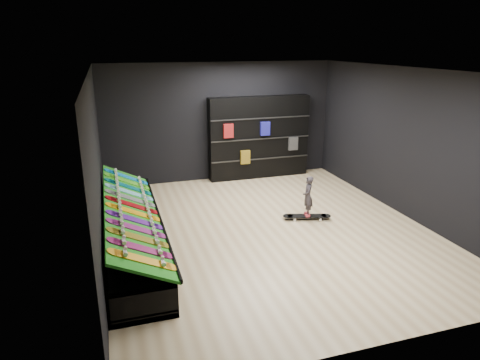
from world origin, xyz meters
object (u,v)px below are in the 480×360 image
object	(u,v)px
back_shelving	(259,137)
floor_skateboard	(307,217)
child	(308,204)
display_rack	(132,235)

from	to	relation	value
back_shelving	floor_skateboard	bearing A→B (deg)	-90.90
floor_skateboard	child	distance (m)	0.29
floor_skateboard	display_rack	bearing A→B (deg)	-159.68
back_shelving	child	world-z (taller)	back_shelving
display_rack	child	size ratio (longest dim) A/B	9.01
back_shelving	floor_skateboard	size ratio (longest dim) A/B	2.73
display_rack	child	distance (m)	3.50
display_rack	floor_skateboard	size ratio (longest dim) A/B	4.59
display_rack	child	xyz separation A→B (m)	(3.50, 0.24, 0.09)
display_rack	back_shelving	world-z (taller)	back_shelving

